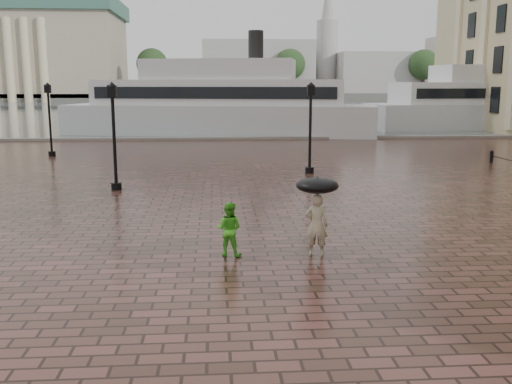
% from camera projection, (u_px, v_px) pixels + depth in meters
% --- Properties ---
extents(ground, '(300.00, 300.00, 0.00)m').
position_uv_depth(ground, '(283.00, 256.00, 15.01)').
color(ground, '#341F17').
rests_on(ground, ground).
extents(harbour_water, '(240.00, 240.00, 0.00)m').
position_uv_depth(harbour_water, '(225.00, 108.00, 105.17)').
color(harbour_water, '#4B555B').
rests_on(harbour_water, ground).
extents(quay_edge, '(80.00, 0.60, 0.30)m').
position_uv_depth(quay_edge, '(237.00, 139.00, 46.37)').
color(quay_edge, slate).
rests_on(quay_edge, ground).
extents(far_shore, '(300.00, 60.00, 2.00)m').
position_uv_depth(far_shore, '(221.00, 95.00, 171.62)').
color(far_shore, '#4C4C47').
rests_on(far_shore, ground).
extents(museum, '(57.00, 32.50, 26.00)m').
position_uv_depth(museum, '(13.00, 47.00, 150.33)').
color(museum, gray).
rests_on(museum, ground).
extents(distant_skyline, '(102.50, 22.00, 33.00)m').
position_uv_depth(distant_skyline, '(389.00, 66.00, 163.56)').
color(distant_skyline, '#9F9B97').
rests_on(distant_skyline, ground).
extents(far_trees, '(188.00, 8.00, 13.50)m').
position_uv_depth(far_trees, '(222.00, 64.00, 148.49)').
color(far_trees, '#2D2119').
rests_on(far_trees, ground).
extents(street_lamps, '(15.44, 12.44, 4.40)m').
position_uv_depth(street_lamps, '(152.00, 126.00, 29.26)').
color(street_lamps, black).
rests_on(street_lamps, ground).
extents(adult_pedestrian, '(0.68, 0.52, 1.66)m').
position_uv_depth(adult_pedestrian, '(316.00, 225.00, 14.87)').
color(adult_pedestrian, tan).
rests_on(adult_pedestrian, ground).
extents(child_pedestrian, '(0.83, 0.74, 1.43)m').
position_uv_depth(child_pedestrian, '(229.00, 229.00, 14.93)').
color(child_pedestrian, green).
rests_on(child_pedestrian, ground).
extents(ferry_near, '(28.11, 12.24, 8.97)m').
position_uv_depth(ferry_near, '(220.00, 104.00, 50.67)').
color(ferry_near, silver).
rests_on(ferry_near, ground).
extents(ferry_far, '(26.68, 9.15, 8.57)m').
position_uv_depth(ferry_far, '(495.00, 103.00, 57.71)').
color(ferry_far, silver).
rests_on(ferry_far, ground).
extents(umbrella, '(1.10, 1.10, 1.13)m').
position_uv_depth(umbrella, '(317.00, 186.00, 14.68)').
color(umbrella, black).
rests_on(umbrella, ground).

